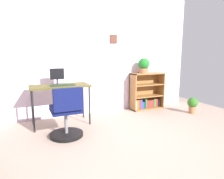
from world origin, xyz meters
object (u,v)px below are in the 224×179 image
Objects in this scene: bookshelf_low at (146,93)px; desk at (60,89)px; monitor at (57,76)px; keyboard at (63,85)px; office_chair at (67,116)px; potted_plant_floor at (192,104)px; potted_plant_on_shelf at (144,65)px.

desk is at bearing -171.76° from bookshelf_low.
monitor is 0.35× the size of bookshelf_low.
office_chair is at bearing -96.18° from keyboard.
bookshelf_low is at bearing 132.08° from potted_plant_floor.
office_chair is 2.77m from potted_plant_floor.
monitor is 0.36× the size of office_chair.
office_chair reaches higher than desk.
keyboard is 1.94m from potted_plant_on_shelf.
potted_plant_on_shelf is (-0.11, -0.05, 0.66)m from bookshelf_low.
desk is at bearing 170.14° from potted_plant_floor.
keyboard is 2.78m from potted_plant_floor.
keyboard is at bearing 171.72° from potted_plant_floor.
office_chair is 2.27m from bookshelf_low.
office_chair reaches higher than keyboard.
potted_plant_on_shelf reaches higher than potted_plant_floor.
keyboard is 0.53× the size of office_chair.
keyboard reaches higher than desk.
monitor reaches higher than office_chair.
monitor is at bearing 90.15° from office_chair.
bookshelf_low is 0.68m from potted_plant_on_shelf.
desk is 1.28× the size of office_chair.
office_chair is 0.95× the size of bookshelf_low.
potted_plant_floor is at bearing -47.92° from bookshelf_low.
potted_plant_floor is at bearing -11.61° from monitor.
desk is at bearing -172.84° from potted_plant_on_shelf.
potted_plant_floor is (2.70, -0.39, -0.54)m from keyboard.
keyboard is (0.04, -0.08, 0.07)m from desk.
monitor is 0.91m from office_chair.
desk is 0.24m from monitor.
monitor is at bearing 109.80° from keyboard.
monitor reaches higher than potted_plant_floor.
potted_plant_on_shelf is at bearing 7.16° from desk.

